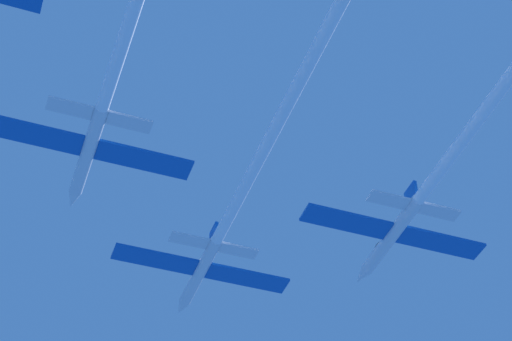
{
  "coord_description": "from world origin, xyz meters",
  "views": [
    {
      "loc": [
        -23.38,
        -88.2,
        -64.52
      ],
      "look_at": [
        0.46,
        -20.65,
        0.12
      ],
      "focal_mm": 66.13,
      "sensor_mm": 36.0,
      "label": 1
    }
  ],
  "objects": [
    {
      "name": "jet_lead",
      "position": [
        0.47,
        -22.89,
        0.93
      ],
      "size": [
        21.17,
        73.91,
        3.51
      ],
      "color": "silver"
    },
    {
      "name": "jet_right_wing",
      "position": [
        17.69,
        -33.69,
        -0.77
      ],
      "size": [
        21.17,
        63.02,
        3.51
      ],
      "color": "silver"
    }
  ]
}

